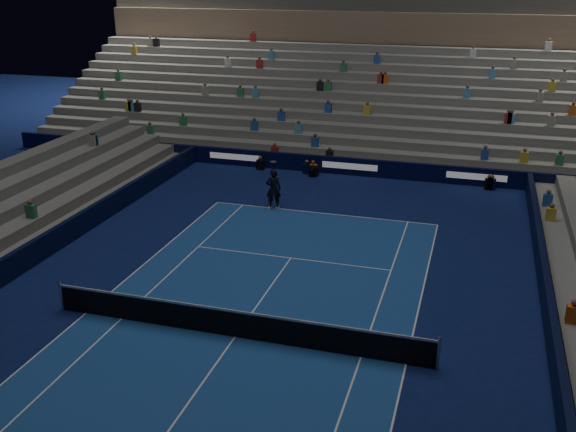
# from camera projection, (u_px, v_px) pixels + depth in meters

# --- Properties ---
(ground) EXTENTS (90.00, 90.00, 0.00)m
(ground) POSITION_uv_depth(u_px,v_px,m) (235.00, 337.00, 21.17)
(ground) COLOR #0C1749
(ground) RESTS_ON ground
(court_surface) EXTENTS (10.97, 23.77, 0.01)m
(court_surface) POSITION_uv_depth(u_px,v_px,m) (235.00, 337.00, 21.16)
(court_surface) COLOR navy
(court_surface) RESTS_ON ground
(sponsor_barrier_far) EXTENTS (44.00, 0.25, 1.00)m
(sponsor_barrier_far) POSITION_uv_depth(u_px,v_px,m) (350.00, 166.00, 37.57)
(sponsor_barrier_far) COLOR black
(sponsor_barrier_far) RESTS_ON ground
(sponsor_barrier_east) EXTENTS (0.25, 37.00, 1.00)m
(sponsor_barrier_east) POSITION_uv_depth(u_px,v_px,m) (558.00, 373.00, 18.41)
(sponsor_barrier_east) COLOR black
(sponsor_barrier_east) RESTS_ON ground
(grandstand_main) EXTENTS (44.00, 15.20, 11.20)m
(grandstand_main) POSITION_uv_depth(u_px,v_px,m) (379.00, 89.00, 44.98)
(grandstand_main) COLOR slate
(grandstand_main) RESTS_ON ground
(tennis_net) EXTENTS (12.90, 0.10, 1.10)m
(tennis_net) POSITION_uv_depth(u_px,v_px,m) (235.00, 323.00, 20.99)
(tennis_net) COLOR #B2B2B7
(tennis_net) RESTS_ON ground
(tennis_player) EXTENTS (0.85, 0.69, 2.03)m
(tennis_player) POSITION_uv_depth(u_px,v_px,m) (274.00, 189.00, 32.08)
(tennis_player) COLOR black
(tennis_player) RESTS_ON ground
(broadcast_camera) EXTENTS (0.48, 0.90, 0.58)m
(broadcast_camera) POSITION_uv_depth(u_px,v_px,m) (314.00, 171.00, 37.41)
(broadcast_camera) COLOR black
(broadcast_camera) RESTS_ON ground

